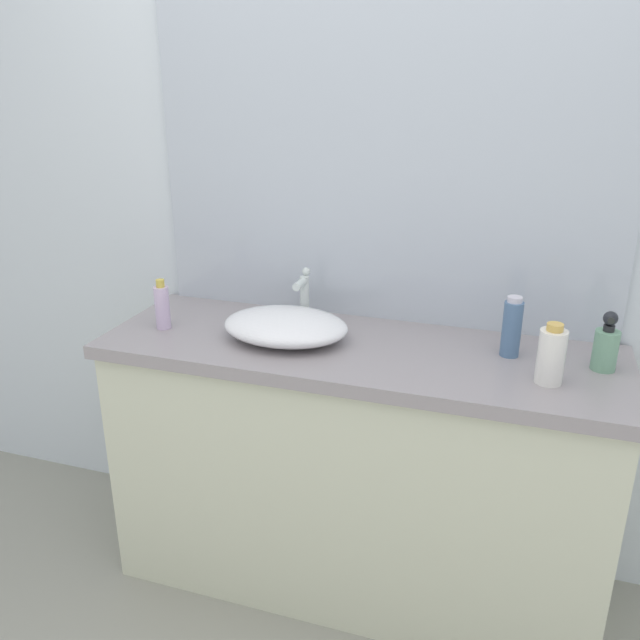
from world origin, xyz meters
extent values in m
cube|color=silver|center=(0.00, 0.73, 1.30)|extent=(6.00, 0.06, 2.60)
cube|color=beige|center=(-0.01, 0.42, 0.43)|extent=(1.58, 0.50, 0.86)
cube|color=gray|center=(-0.01, 0.42, 0.88)|extent=(1.62, 0.54, 0.04)
cube|color=#B2BCC6|center=(-0.01, 0.69, 1.54)|extent=(1.55, 0.01, 1.29)
ellipsoid|color=white|center=(-0.24, 0.41, 0.94)|extent=(0.40, 0.31, 0.09)
cylinder|color=silver|center=(-0.24, 0.59, 0.98)|extent=(0.03, 0.03, 0.15)
cylinder|color=silver|center=(-0.24, 0.55, 1.04)|extent=(0.03, 0.08, 0.03)
sphere|color=silver|center=(-0.24, 0.61, 1.07)|extent=(0.03, 0.03, 0.03)
cylinder|color=#6EA180|center=(0.70, 0.48, 0.96)|extent=(0.07, 0.07, 0.12)
cylinder|color=black|center=(0.70, 0.48, 1.03)|extent=(0.03, 0.03, 0.02)
sphere|color=black|center=(0.70, 0.48, 1.06)|extent=(0.04, 0.04, 0.04)
cylinder|color=#242825|center=(0.70, 0.47, 1.06)|extent=(0.02, 0.02, 0.02)
cylinder|color=silver|center=(-0.66, 0.37, 0.97)|extent=(0.05, 0.05, 0.14)
cylinder|color=gold|center=(-0.66, 0.37, 1.06)|extent=(0.03, 0.03, 0.03)
cylinder|color=#4C6D92|center=(0.44, 0.50, 0.98)|extent=(0.06, 0.06, 0.17)
cylinder|color=silver|center=(0.44, 0.50, 1.08)|extent=(0.04, 0.04, 0.02)
cylinder|color=silver|center=(0.55, 0.34, 0.98)|extent=(0.08, 0.08, 0.15)
cylinder|color=gold|center=(0.55, 0.34, 1.06)|extent=(0.04, 0.04, 0.02)
camera|label=1|loc=(0.47, -1.41, 1.71)|focal=37.11mm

